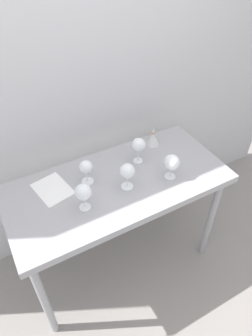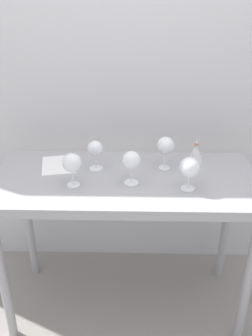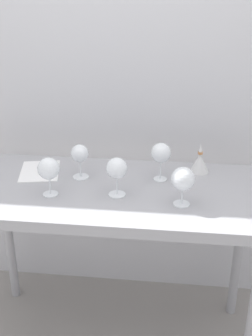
{
  "view_description": "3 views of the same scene",
  "coord_description": "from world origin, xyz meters",
  "px_view_note": "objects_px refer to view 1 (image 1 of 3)",
  "views": [
    {
      "loc": [
        -0.61,
        -1.21,
        2.23
      ],
      "look_at": [
        0.07,
        0.01,
        0.97
      ],
      "focal_mm": 32.53,
      "sensor_mm": 36.0,
      "label": 1
    },
    {
      "loc": [
        0.04,
        -1.72,
        1.81
      ],
      "look_at": [
        0.0,
        0.01,
        0.94
      ],
      "focal_mm": 39.41,
      "sensor_mm": 36.0,
      "label": 2
    },
    {
      "loc": [
        0.26,
        -1.76,
        1.81
      ],
      "look_at": [
        0.06,
        -0.02,
        1.01
      ],
      "focal_mm": 47.0,
      "sensor_mm": 36.0,
      "label": 3
    }
  ],
  "objects_px": {
    "wine_glass_near_left": "(83,193)",
    "decanter_funnel": "(153,139)",
    "wine_glass_far_right": "(139,145)",
    "wine_glass_far_left": "(86,168)",
    "wine_glass_near_right": "(172,163)",
    "tasting_sheet_upper": "(53,189)",
    "wine_glass_near_center": "(127,172)"
  },
  "relations": [
    {
      "from": "wine_glass_far_right",
      "to": "decanter_funnel",
      "type": "bearing_deg",
      "value": 30.85
    },
    {
      "from": "wine_glass_near_right",
      "to": "tasting_sheet_upper",
      "type": "xyz_separation_m",
      "value": [
        -0.69,
        0.25,
        -0.11
      ]
    },
    {
      "from": "wine_glass_near_left",
      "to": "tasting_sheet_upper",
      "type": "distance_m",
      "value": 0.28
    },
    {
      "from": "wine_glass_near_right",
      "to": "wine_glass_far_left",
      "type": "height_order",
      "value": "wine_glass_near_right"
    },
    {
      "from": "wine_glass_far_left",
      "to": "decanter_funnel",
      "type": "relative_size",
      "value": 1.13
    },
    {
      "from": "wine_glass_near_center",
      "to": "wine_glass_far_right",
      "type": "xyz_separation_m",
      "value": [
        0.18,
        0.18,
        0.01
      ]
    },
    {
      "from": "wine_glass_near_left",
      "to": "wine_glass_near_center",
      "type": "relative_size",
      "value": 0.99
    },
    {
      "from": "wine_glass_near_center",
      "to": "wine_glass_near_right",
      "type": "xyz_separation_m",
      "value": [
        0.28,
        -0.05,
        -0.01
      ]
    },
    {
      "from": "wine_glass_near_right",
      "to": "decanter_funnel",
      "type": "height_order",
      "value": "wine_glass_near_right"
    },
    {
      "from": "tasting_sheet_upper",
      "to": "wine_glass_near_left",
      "type": "bearing_deg",
      "value": -74.2
    },
    {
      "from": "wine_glass_near_center",
      "to": "decanter_funnel",
      "type": "distance_m",
      "value": 0.47
    },
    {
      "from": "wine_glass_near_center",
      "to": "wine_glass_near_right",
      "type": "distance_m",
      "value": 0.29
    },
    {
      "from": "wine_glass_near_left",
      "to": "wine_glass_far_left",
      "type": "relative_size",
      "value": 1.06
    },
    {
      "from": "wine_glass_near_right",
      "to": "decanter_funnel",
      "type": "relative_size",
      "value": 1.16
    },
    {
      "from": "wine_glass_far_left",
      "to": "wine_glass_near_right",
      "type": "bearing_deg",
      "value": -23.82
    },
    {
      "from": "tasting_sheet_upper",
      "to": "decanter_funnel",
      "type": "relative_size",
      "value": 1.65
    },
    {
      "from": "wine_glass_far_right",
      "to": "wine_glass_far_left",
      "type": "distance_m",
      "value": 0.38
    },
    {
      "from": "wine_glass_near_center",
      "to": "wine_glass_far_right",
      "type": "height_order",
      "value": "wine_glass_far_right"
    },
    {
      "from": "wine_glass_near_right",
      "to": "wine_glass_far_right",
      "type": "bearing_deg",
      "value": 113.64
    },
    {
      "from": "wine_glass_far_left",
      "to": "wine_glass_far_right",
      "type": "bearing_deg",
      "value": 2.79
    },
    {
      "from": "wine_glass_near_left",
      "to": "decanter_funnel",
      "type": "distance_m",
      "value": 0.73
    },
    {
      "from": "decanter_funnel",
      "to": "tasting_sheet_upper",
      "type": "bearing_deg",
      "value": -173.57
    },
    {
      "from": "wine_glass_far_right",
      "to": "decanter_funnel",
      "type": "xyz_separation_m",
      "value": [
        0.19,
        0.11,
        -0.08
      ]
    },
    {
      "from": "wine_glass_near_left",
      "to": "tasting_sheet_upper",
      "type": "xyz_separation_m",
      "value": [
        -0.12,
        0.23,
        -0.12
      ]
    },
    {
      "from": "wine_glass_near_left",
      "to": "decanter_funnel",
      "type": "relative_size",
      "value": 1.19
    },
    {
      "from": "wine_glass_far_right",
      "to": "tasting_sheet_upper",
      "type": "bearing_deg",
      "value": 177.73
    },
    {
      "from": "wine_glass_near_center",
      "to": "wine_glass_far_left",
      "type": "bearing_deg",
      "value": 141.11
    },
    {
      "from": "wine_glass_far_right",
      "to": "wine_glass_far_left",
      "type": "bearing_deg",
      "value": -177.21
    },
    {
      "from": "wine_glass_far_right",
      "to": "decanter_funnel",
      "type": "relative_size",
      "value": 1.25
    },
    {
      "from": "wine_glass_far_left",
      "to": "decanter_funnel",
      "type": "distance_m",
      "value": 0.58
    },
    {
      "from": "wine_glass_far_right",
      "to": "tasting_sheet_upper",
      "type": "height_order",
      "value": "wine_glass_far_right"
    },
    {
      "from": "wine_glass_near_left",
      "to": "wine_glass_far_right",
      "type": "height_order",
      "value": "wine_glass_far_right"
    }
  ]
}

